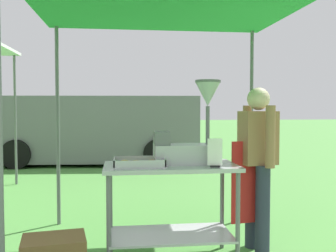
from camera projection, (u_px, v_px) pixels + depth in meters
The scene contains 8 objects.
ground_plane at pixel (142, 171), 8.68m from camera, with size 70.00×70.00×0.00m, color #519342.
stall_canopy at pixel (169, 8), 3.59m from camera, with size 2.61×2.48×2.43m.
donut_cart at pixel (171, 192), 3.57m from camera, with size 1.21×0.63×0.89m.
donut_tray at pixel (139, 164), 3.48m from camera, with size 0.45×0.33×0.07m.
donut_fryer at pixel (189, 136), 3.61m from camera, with size 0.62×0.28×0.78m.
menu_sign at pixel (215, 155), 3.40m from camera, with size 0.13×0.05×0.25m.
vendor at pixel (257, 160), 3.82m from camera, with size 0.46×0.54×1.61m.
van_grey at pixel (93, 129), 9.98m from camera, with size 5.40×2.40×1.69m.
Camera 1 is at (-0.47, -2.63, 1.42)m, focal length 41.72 mm.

